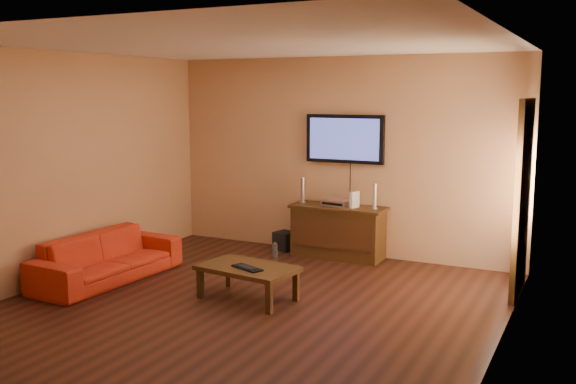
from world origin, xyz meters
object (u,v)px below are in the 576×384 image
Objects in this scene: media_console at (338,232)px; bottle at (275,250)px; coffee_table at (248,270)px; speaker_left at (303,191)px; sofa at (107,250)px; television at (345,139)px; subwoofer at (285,241)px; speaker_right at (375,197)px; av_receiver at (337,203)px; game_console at (355,200)px; keyboard at (247,268)px.

media_console is 5.90× the size of bottle.
speaker_left reaches higher than coffee_table.
television is at bearing -37.94° from sofa.
subwoofer is at bearing -169.27° from television.
speaker_right is (0.51, 0.00, 0.50)m from media_console.
coffee_table is 3.13× the size of av_receiver.
game_console is (0.24, -0.03, 0.46)m from media_console.
subwoofer reaches higher than bottle.
game_console is 2.24m from keyboard.
television is at bearing 85.11° from coffee_table.
speaker_left is (-0.54, 0.02, 0.51)m from media_console.
game_console is 1.01× the size of bottle.
television is 3.32× the size of speaker_right.
television is 5.07× the size of bottle.
bottle is (-1.26, -0.41, -0.76)m from speaker_right.
coffee_table is 3.32× the size of speaker_right.
speaker_right reaches higher than coffee_table.
television is 1.00× the size of coffee_table.
speaker_left is (-0.34, 2.12, 0.55)m from coffee_table.
av_receiver is 1.62× the size of bottle.
coffee_table is at bearing -83.93° from game_console.
sofa reaches higher than keyboard.
television is at bearing 25.99° from subwoofer.
speaker_left is at bearing -161.26° from television.
bottle is at bearing -141.20° from game_console.
sofa is 3.04m from av_receiver.
subwoofer is at bearing 106.38° from coffee_table.
game_console is at bearing -43.95° from television.
media_console is 3.65× the size of av_receiver.
television is 1.78m from bottle.
keyboard is (0.60, -1.78, 0.28)m from bottle.
bottle is at bearing -116.27° from speaker_left.
speaker_right reaches higher than av_receiver.
speaker_right is 1.28× the size of subwoofer.
speaker_left is at bearing -172.91° from av_receiver.
sofa reaches higher than bottle.
keyboard is (0.39, -2.21, -0.49)m from speaker_left.
speaker_left is at bearing -31.73° from sofa.
subwoofer is at bearing -166.06° from game_console.
av_receiver reaches higher than keyboard.
game_console is at bearing 20.75° from bottle.
bottle is at bearing -33.44° from sofa.
av_receiver is at bearing 13.41° from subwoofer.
subwoofer is at bearing 106.87° from keyboard.
television is at bearing 90.00° from media_console.
sofa is at bearing -126.01° from bottle.
game_console is (0.24, -0.23, -0.78)m from television.
subwoofer is at bearing -26.10° from sofa.
bottle is (-0.55, 1.69, -0.22)m from coffee_table.
speaker_left is 0.90m from bottle.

